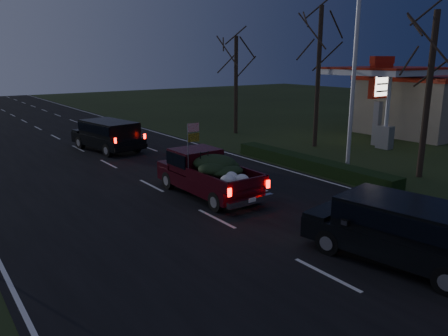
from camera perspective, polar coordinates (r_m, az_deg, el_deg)
ground at (r=15.32m, az=-1.01°, el=-6.69°), size 120.00×120.00×0.00m
road_asphalt at (r=15.32m, az=-1.01°, el=-6.66°), size 14.00×120.00×0.02m
hedge_row at (r=22.34m, az=11.11°, el=0.55°), size 1.00×10.00×0.60m
light_pole at (r=22.39m, az=16.74°, el=13.65°), size 0.50×0.90×9.16m
gas_price_pylon at (r=29.45m, az=19.73°, el=10.07°), size 2.00×0.41×5.57m
gas_station_building at (r=36.90m, az=25.39°, el=7.44°), size 10.00×7.00×4.00m
gas_canopy at (r=31.64m, az=20.42°, el=11.30°), size 7.10×6.10×4.88m
bare_tree_near at (r=21.97m, az=25.59°, el=13.21°), size 3.60×3.60×7.50m
bare_tree_mid at (r=27.92m, az=12.41°, el=15.68°), size 3.60×3.60×8.50m
bare_tree_far at (r=32.41m, az=1.59°, el=13.76°), size 3.60×3.60×7.00m
pickup_truck at (r=17.70m, az=-2.17°, el=-0.40°), size 2.00×5.14×2.69m
lead_suv at (r=27.17m, az=-14.87°, el=4.49°), size 2.89×5.39×1.47m
rear_suv at (r=12.75m, az=22.63°, el=-7.05°), size 2.90×5.24×1.43m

